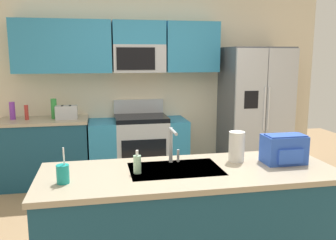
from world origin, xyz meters
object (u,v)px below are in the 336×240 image
at_px(range_oven, 139,148).
at_px(paper_towel_roll, 237,147).
at_px(drink_cup_teal, 63,174).
at_px(bottle_purple, 12,111).
at_px(toaster, 66,112).
at_px(pepper_mill, 26,112).
at_px(soap_dispenser, 137,164).
at_px(bottle_green, 54,109).
at_px(backpack, 284,148).
at_px(refrigerator, 254,111).
at_px(sink_faucet, 172,142).

height_order(range_oven, paper_towel_roll, paper_towel_roll).
xyz_separation_m(drink_cup_teal, paper_towel_roll, (1.31, 0.25, 0.06)).
height_order(range_oven, bottle_purple, bottle_purple).
xyz_separation_m(toaster, pepper_mill, (-0.51, 0.05, 0.01)).
bearing_deg(range_oven, soap_dispenser, -96.64).
xyz_separation_m(toaster, bottle_purple, (-0.70, 0.11, 0.03)).
bearing_deg(paper_towel_roll, bottle_green, 125.26).
distance_m(drink_cup_teal, paper_towel_roll, 1.34).
bearing_deg(soap_dispenser, bottle_purple, 118.63).
bearing_deg(bottle_purple, backpack, -44.53).
bearing_deg(bottle_purple, soap_dispenser, -61.37).
xyz_separation_m(refrigerator, bottle_green, (-2.83, 0.09, 0.11)).
bearing_deg(bottle_purple, drink_cup_teal, -71.69).
xyz_separation_m(bottle_purple, sink_faucet, (1.66, -2.32, 0.05)).
distance_m(bottle_purple, soap_dispenser, 2.86).
height_order(refrigerator, soap_dispenser, refrigerator).
xyz_separation_m(range_oven, pepper_mill, (-1.47, -0.00, 0.55)).
xyz_separation_m(bottle_purple, soap_dispenser, (1.37, -2.51, -0.05)).
bearing_deg(pepper_mill, range_oven, 0.10).
xyz_separation_m(range_oven, bottle_purple, (-1.66, 0.06, 0.57)).
xyz_separation_m(pepper_mill, soap_dispenser, (1.18, -2.45, -0.03)).
height_order(bottle_purple, drink_cup_teal, drink_cup_teal).
xyz_separation_m(toaster, bottle_green, (-0.17, 0.07, 0.04)).
distance_m(bottle_green, paper_towel_roll, 2.85).
distance_m(pepper_mill, bottle_green, 0.35).
xyz_separation_m(range_oven, bottle_green, (-1.13, 0.02, 0.59)).
height_order(pepper_mill, backpack, backpack).
height_order(bottle_green, sink_faucet, sink_faucet).
distance_m(toaster, bottle_purple, 0.70).
bearing_deg(paper_towel_roll, pepper_mill, 130.82).
xyz_separation_m(refrigerator, bottle_purple, (-3.36, 0.13, 0.09)).
height_order(refrigerator, drink_cup_teal, refrigerator).
distance_m(bottle_green, sink_faucet, 2.55).
height_order(toaster, soap_dispenser, toaster).
bearing_deg(pepper_mill, paper_towel_roll, -49.18).
xyz_separation_m(pepper_mill, bottle_purple, (-0.19, 0.06, 0.02)).
relative_size(toaster, bottle_purple, 1.21).
bearing_deg(backpack, bottle_purple, 135.47).
relative_size(range_oven, backpack, 4.25).
bearing_deg(toaster, refrigerator, -0.42).
bearing_deg(soap_dispenser, sink_faucet, 32.35).
bearing_deg(sink_faucet, pepper_mill, 123.14).
xyz_separation_m(pepper_mill, bottle_green, (0.35, 0.02, 0.04)).
bearing_deg(pepper_mill, drink_cup_teal, -75.11).
distance_m(range_oven, paper_towel_roll, 2.44).
bearing_deg(pepper_mill, toaster, -5.59).
relative_size(refrigerator, backpack, 5.78).
distance_m(sink_faucet, drink_cup_teal, 0.86).
height_order(pepper_mill, sink_faucet, sink_faucet).
distance_m(refrigerator, paper_towel_roll, 2.53).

